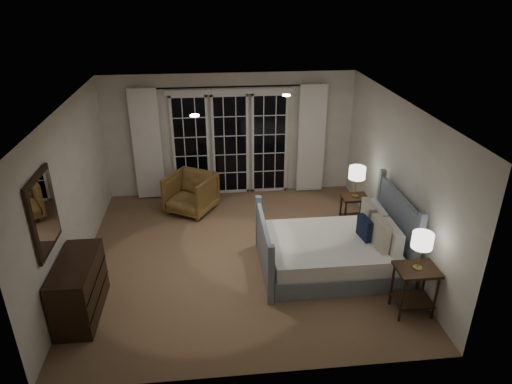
{
  "coord_description": "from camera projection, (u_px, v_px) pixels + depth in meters",
  "views": [
    {
      "loc": [
        -0.42,
        -6.34,
        4.15
      ],
      "look_at": [
        0.28,
        0.19,
        1.05
      ],
      "focal_mm": 32.0,
      "sensor_mm": 36.0,
      "label": 1
    }
  ],
  "objects": [
    {
      "name": "downlight_b",
      "position": [
        195.0,
        116.0,
        6.03
      ],
      "size": [
        0.12,
        0.12,
        0.01
      ],
      "primitive_type": "cylinder",
      "color": "white",
      "rests_on": "ceiling"
    },
    {
      "name": "downlight_a",
      "position": [
        287.0,
        95.0,
        7.06
      ],
      "size": [
        0.12,
        0.12,
        0.01
      ],
      "primitive_type": "cylinder",
      "color": "white",
      "rests_on": "ceiling"
    },
    {
      "name": "wall_front",
      "position": [
        257.0,
        286.0,
        4.73
      ],
      "size": [
        5.0,
        0.02,
        2.5
      ],
      "primitive_type": "cube",
      "color": "white",
      "rests_on": "floor"
    },
    {
      "name": "wall_right",
      "position": [
        397.0,
        179.0,
        7.21
      ],
      "size": [
        0.02,
        5.0,
        2.5
      ],
      "primitive_type": "cube",
      "color": "white",
      "rests_on": "floor"
    },
    {
      "name": "wall_left",
      "position": [
        71.0,
        194.0,
        6.73
      ],
      "size": [
        0.02,
        5.0,
        2.5
      ],
      "primitive_type": "cube",
      "color": "white",
      "rests_on": "floor"
    },
    {
      "name": "wall_back",
      "position": [
        230.0,
        135.0,
        9.22
      ],
      "size": [
        5.0,
        0.02,
        2.5
      ],
      "primitive_type": "cube",
      "color": "white",
      "rests_on": "floor"
    },
    {
      "name": "mirror",
      "position": [
        44.0,
        213.0,
        5.54
      ],
      "size": [
        0.05,
        0.85,
        1.0
      ],
      "color": "black",
      "rests_on": "wall_left"
    },
    {
      "name": "curtain_rod",
      "position": [
        229.0,
        87.0,
        8.71
      ],
      "size": [
        3.5,
        0.03,
        0.03
      ],
      "primitive_type": "cylinder",
      "rotation": [
        0.0,
        1.57,
        0.0
      ],
      "color": "black",
      "rests_on": "wall_back"
    },
    {
      "name": "lamp_left",
      "position": [
        422.0,
        241.0,
        5.77
      ],
      "size": [
        0.27,
        0.27,
        0.52
      ],
      "color": "#AA9344",
      "rests_on": "nightstand_left"
    },
    {
      "name": "floor",
      "position": [
        240.0,
        255.0,
        7.51
      ],
      "size": [
        5.0,
        5.0,
        0.0
      ],
      "primitive_type": "plane",
      "color": "brown",
      "rests_on": "ground"
    },
    {
      "name": "curtain_right",
      "position": [
        311.0,
        139.0,
        9.32
      ],
      "size": [
        0.55,
        0.1,
        2.25
      ],
      "primitive_type": "cube",
      "color": "white",
      "rests_on": "curtain_rod"
    },
    {
      "name": "curtain_left",
      "position": [
        147.0,
        145.0,
        9.0
      ],
      "size": [
        0.55,
        0.1,
        2.25
      ],
      "primitive_type": "cube",
      "color": "white",
      "rests_on": "curtain_rod"
    },
    {
      "name": "nightstand_right",
      "position": [
        354.0,
        207.0,
        8.24
      ],
      "size": [
        0.46,
        0.37,
        0.6
      ],
      "color": "black",
      "rests_on": "floor"
    },
    {
      "name": "bed",
      "position": [
        334.0,
        250.0,
        7.06
      ],
      "size": [
        2.1,
        1.5,
        1.22
      ],
      "color": "gray",
      "rests_on": "floor"
    },
    {
      "name": "french_doors",
      "position": [
        230.0,
        143.0,
        9.25
      ],
      "size": [
        2.5,
        0.04,
        2.2
      ],
      "color": "black",
      "rests_on": "wall_back"
    },
    {
      "name": "armchair",
      "position": [
        191.0,
        193.0,
        8.77
      ],
      "size": [
        1.13,
        1.14,
        0.76
      ],
      "primitive_type": "imported",
      "rotation": [
        0.0,
        0.0,
        -0.54
      ],
      "color": "brown",
      "rests_on": "floor"
    },
    {
      "name": "nightstand_left",
      "position": [
        415.0,
        283.0,
        6.05
      ],
      "size": [
        0.54,
        0.43,
        0.7
      ],
      "color": "black",
      "rests_on": "floor"
    },
    {
      "name": "lamp_right",
      "position": [
        357.0,
        173.0,
        7.96
      ],
      "size": [
        0.29,
        0.29,
        0.56
      ],
      "color": "#AA9344",
      "rests_on": "nightstand_right"
    },
    {
      "name": "ceiling",
      "position": [
        238.0,
        106.0,
        6.44
      ],
      "size": [
        5.0,
        5.0,
        0.0
      ],
      "primitive_type": "plane",
      "rotation": [
        3.14,
        0.0,
        0.0
      ],
      "color": "white",
      "rests_on": "wall_back"
    },
    {
      "name": "dresser",
      "position": [
        79.0,
        288.0,
        6.05
      ],
      "size": [
        0.49,
        1.16,
        0.82
      ],
      "color": "black",
      "rests_on": "floor"
    }
  ]
}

